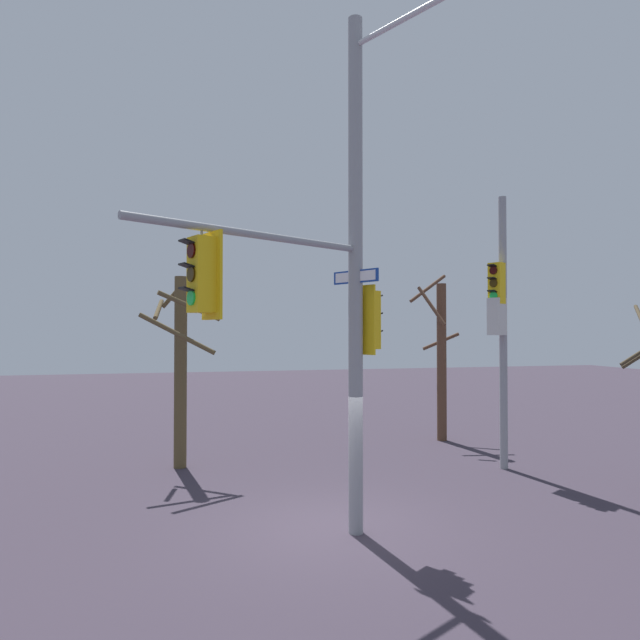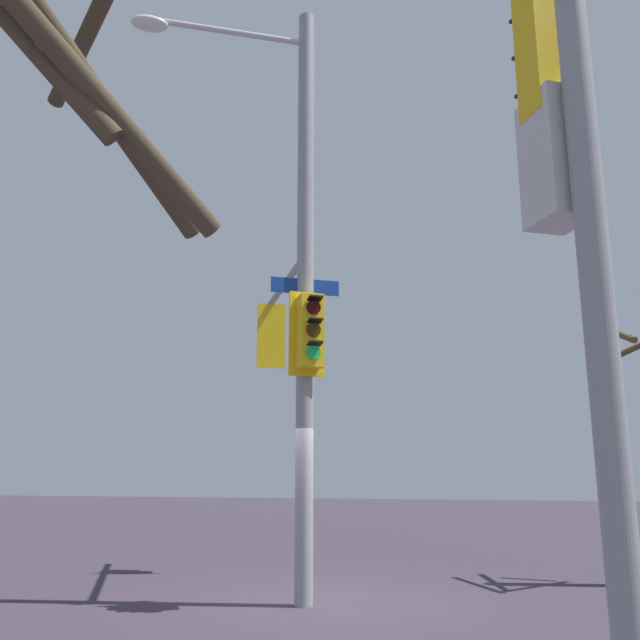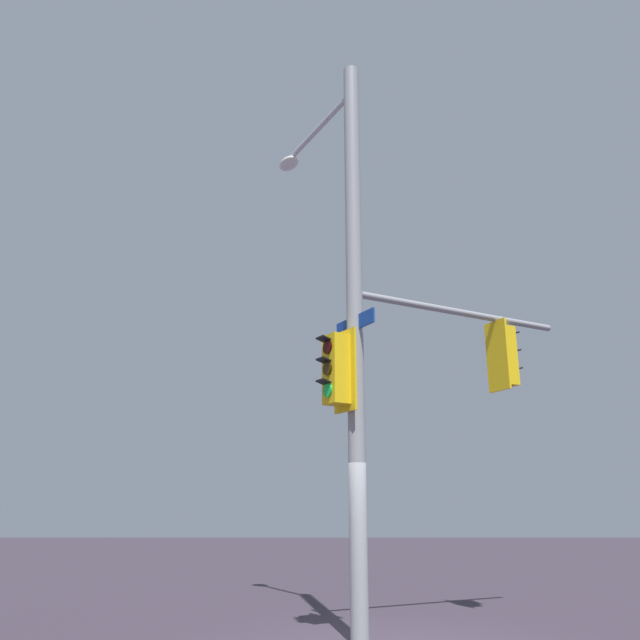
# 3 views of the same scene
# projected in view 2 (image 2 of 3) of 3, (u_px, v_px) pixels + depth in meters

# --- Properties ---
(ground_plane) EXTENTS (80.00, 80.00, 0.00)m
(ground_plane) POSITION_uv_depth(u_px,v_px,m) (330.00, 603.00, 9.84)
(ground_plane) COLOR #372E3A
(main_signal_pole_assembly) EXTENTS (5.46, 3.14, 9.56)m
(main_signal_pole_assembly) POSITION_uv_depth(u_px,v_px,m) (291.00, 283.00, 11.12)
(main_signal_pole_assembly) COLOR gray
(main_signal_pole_assembly) RESTS_ON ground
(secondary_pole_assembly) EXTENTS (0.72, 0.52, 7.36)m
(secondary_pole_assembly) POSITION_uv_depth(u_px,v_px,m) (570.00, 154.00, 4.78)
(secondary_pole_assembly) COLOR gray
(secondary_pole_assembly) RESTS_ON ground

